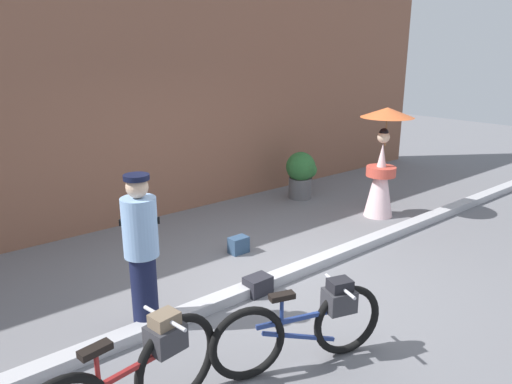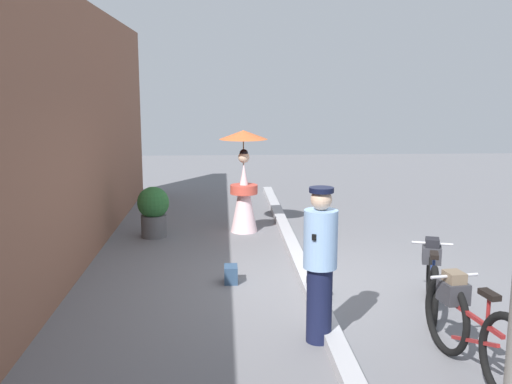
{
  "view_description": "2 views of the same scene",
  "coord_description": "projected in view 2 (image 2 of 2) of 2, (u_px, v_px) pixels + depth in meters",
  "views": [
    {
      "loc": [
        -3.61,
        -3.92,
        2.72
      ],
      "look_at": [
        0.01,
        0.42,
        1.05
      ],
      "focal_mm": 33.93,
      "sensor_mm": 36.0,
      "label": 1
    },
    {
      "loc": [
        -7.23,
        1.1,
        2.57
      ],
      "look_at": [
        0.66,
        0.64,
        1.14
      ],
      "focal_mm": 40.75,
      "sensor_mm": 36.0,
      "label": 2
    }
  ],
  "objects": [
    {
      "name": "person_officer",
      "position": [
        320.0,
        261.0,
        5.81
      ],
      "size": [
        0.35,
        0.34,
        1.6
      ],
      "color": "#141938",
      "rests_on": "ground_plane"
    },
    {
      "name": "person_with_parasol",
      "position": [
        244.0,
        179.0,
        10.34
      ],
      "size": [
        0.86,
        0.86,
        1.82
      ],
      "color": "silver",
      "rests_on": "ground_plane"
    },
    {
      "name": "building_wall",
      "position": [
        45.0,
        142.0,
        7.1
      ],
      "size": [
        14.0,
        0.4,
        3.83
      ],
      "primitive_type": "cube",
      "color": "brown",
      "rests_on": "ground_plane"
    },
    {
      "name": "bicycle_near_officer",
      "position": [
        471.0,
        327.0,
        5.21
      ],
      "size": [
        1.74,
        0.48,
        0.86
      ],
      "color": "black",
      "rests_on": "ground_plane"
    },
    {
      "name": "bicycle_far_side",
      "position": [
        432.0,
        276.0,
        6.78
      ],
      "size": [
        1.6,
        0.64,
        0.77
      ],
      "color": "black",
      "rests_on": "ground_plane"
    },
    {
      "name": "ground_plane",
      "position": [
        308.0,
        286.0,
        7.62
      ],
      "size": [
        30.0,
        30.0,
        0.0
      ],
      "primitive_type": "plane",
      "color": "slate"
    },
    {
      "name": "sidewalk_curb",
      "position": [
        308.0,
        281.0,
        7.61
      ],
      "size": [
        14.0,
        0.2,
        0.12
      ],
      "primitive_type": "cube",
      "color": "#B2B2B7",
      "rests_on": "ground_plane"
    },
    {
      "name": "potted_plant_by_door",
      "position": [
        154.0,
        209.0,
        10.05
      ],
      "size": [
        0.56,
        0.55,
        0.88
      ],
      "color": "#59595B",
      "rests_on": "ground_plane"
    },
    {
      "name": "backpack_spare",
      "position": [
        317.0,
        287.0,
        7.25
      ],
      "size": [
        0.3,
        0.22,
        0.21
      ],
      "color": "#26262D",
      "rests_on": "ground_plane"
    },
    {
      "name": "backpack_on_pavement",
      "position": [
        231.0,
        274.0,
        7.72
      ],
      "size": [
        0.26,
        0.18,
        0.23
      ],
      "color": "navy",
      "rests_on": "ground_plane"
    }
  ]
}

